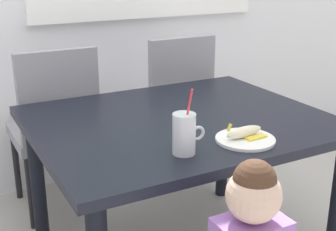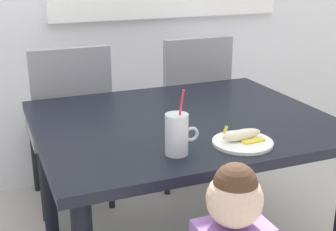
# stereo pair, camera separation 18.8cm
# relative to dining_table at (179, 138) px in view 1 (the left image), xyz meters

# --- Properties ---
(dining_table) EXTENTS (1.26, 1.04, 0.73)m
(dining_table) POSITION_rel_dining_table_xyz_m (0.00, 0.00, 0.00)
(dining_table) COLOR black
(dining_table) RESTS_ON ground
(dining_chair_left) EXTENTS (0.44, 0.45, 0.96)m
(dining_chair_left) POSITION_rel_dining_table_xyz_m (-0.37, 0.71, -0.09)
(dining_chair_left) COLOR gray
(dining_chair_left) RESTS_ON ground
(dining_chair_right) EXTENTS (0.44, 0.44, 0.96)m
(dining_chair_right) POSITION_rel_dining_table_xyz_m (0.37, 0.74, -0.09)
(dining_chair_right) COLOR gray
(dining_chair_right) RESTS_ON ground
(milk_cup) EXTENTS (0.13, 0.08, 0.25)m
(milk_cup) POSITION_rel_dining_table_xyz_m (-0.18, -0.35, 0.16)
(milk_cup) COLOR silver
(milk_cup) RESTS_ON dining_table
(snack_plate) EXTENTS (0.23, 0.23, 0.01)m
(snack_plate) POSITION_rel_dining_table_xyz_m (0.09, -0.35, 0.10)
(snack_plate) COLOR white
(snack_plate) RESTS_ON dining_table
(peeled_banana) EXTENTS (0.17, 0.11, 0.07)m
(peeled_banana) POSITION_rel_dining_table_xyz_m (0.09, -0.34, 0.13)
(peeled_banana) COLOR #F4EAC6
(peeled_banana) RESTS_ON snack_plate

